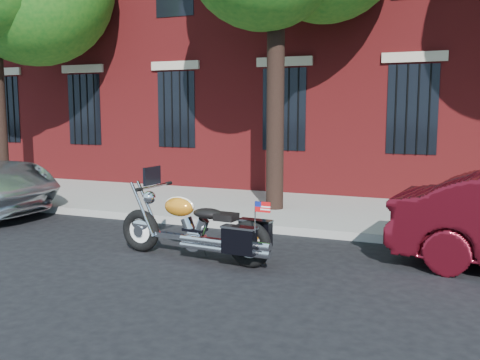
% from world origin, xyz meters
% --- Properties ---
extents(ground, '(120.00, 120.00, 0.00)m').
position_xyz_m(ground, '(0.00, 0.00, 0.00)').
color(ground, black).
rests_on(ground, ground).
extents(curb, '(40.00, 0.16, 0.15)m').
position_xyz_m(curb, '(0.00, 1.38, 0.07)').
color(curb, gray).
rests_on(curb, ground).
extents(sidewalk, '(40.00, 3.60, 0.15)m').
position_xyz_m(sidewalk, '(0.00, 3.26, 0.07)').
color(sidewalk, gray).
rests_on(sidewalk, ground).
extents(motorcycle, '(2.63, 0.87, 1.34)m').
position_xyz_m(motorcycle, '(0.58, -0.72, 0.45)').
color(motorcycle, black).
rests_on(motorcycle, ground).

